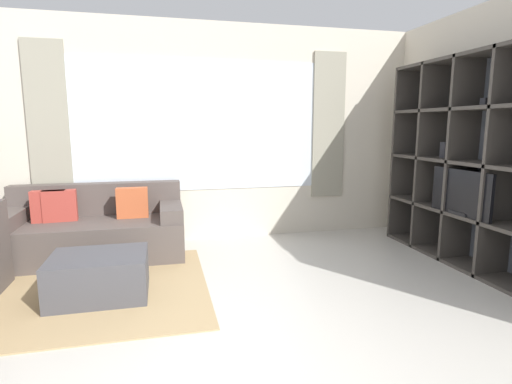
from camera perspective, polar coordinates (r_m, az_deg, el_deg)
The scene contains 6 objects.
wall_back at distance 5.09m, azimuth -8.10°, elevation 8.30°, with size 6.81×0.11×2.70m.
wall_right at distance 4.71m, azimuth 31.64°, elevation 6.84°, with size 0.07×4.60×2.70m, color beige.
area_rug at distance 4.02m, azimuth -28.72°, elevation -12.80°, with size 2.89×1.90×0.01m, color tan.
shelving_unit at distance 4.57m, azimuth 29.68°, elevation 3.46°, with size 0.40×2.54×2.16m.
couch_main at distance 4.79m, azimuth -21.97°, elevation -5.14°, with size 1.88×0.87×0.79m.
ottoman at distance 3.71m, azimuth -21.44°, elevation -11.13°, with size 0.79×0.61×0.38m.
Camera 1 is at (-0.48, -1.64, 1.45)m, focal length 28.00 mm.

